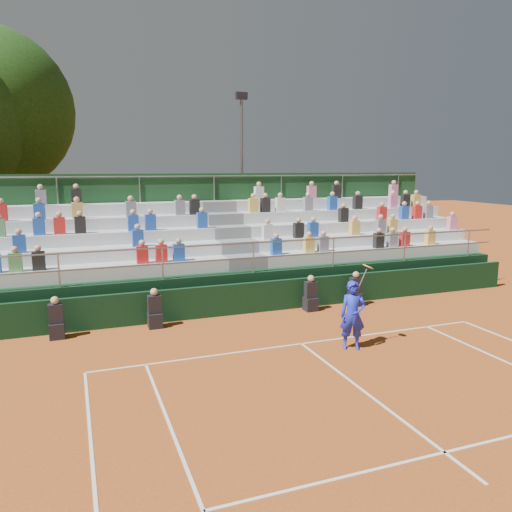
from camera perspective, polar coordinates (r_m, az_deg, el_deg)
name	(u,v)px	position (r m, az deg, el deg)	size (l,w,h in m)	color
ground	(302,344)	(13.58, 5.23, -9.97)	(90.00, 90.00, 0.00)	#AD511C
courtside_wall	(259,297)	(16.24, 0.37, -4.69)	(20.00, 0.15, 1.00)	black
line_officials	(229,304)	(15.47, -3.06, -5.55)	(9.85, 0.40, 1.19)	black
grandstand	(229,262)	(19.10, -3.06, -0.69)	(20.00, 5.20, 4.40)	black
tennis_player	(353,315)	(13.15, 11.01, -6.65)	(0.92, 0.65, 2.22)	#1C2AD4
floodlight_mast	(242,163)	(26.19, -1.65, 10.60)	(0.60, 0.25, 8.37)	gray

